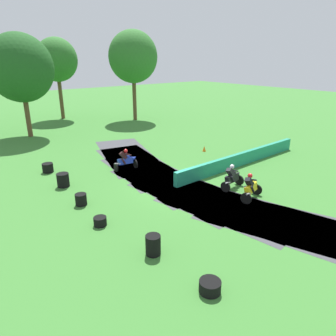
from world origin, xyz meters
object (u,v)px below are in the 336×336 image
at_px(tire_stack_far, 100,221).
at_px(tire_stack_mid_b, 81,199).
at_px(tire_stack_mid_a, 63,180).
at_px(motorcycle_chase_black, 233,177).
at_px(motorcycle_trailing_yellow, 251,187).
at_px(tire_stack_near, 48,168).
at_px(traffic_cone, 204,149).
at_px(tire_stack_extra_b, 210,286).
at_px(motorcycle_lead_blue, 126,160).
at_px(tire_stack_extra_a, 153,245).

bearing_deg(tire_stack_far, tire_stack_mid_b, 85.79).
bearing_deg(tire_stack_mid_a, motorcycle_chase_black, -39.46).
relative_size(motorcycle_chase_black, tire_stack_far, 2.89).
bearing_deg(tire_stack_mid_a, tire_stack_mid_b, -93.61).
xyz_separation_m(motorcycle_trailing_yellow, tire_stack_mid_a, (-7.25, 7.79, -0.25)).
xyz_separation_m(motorcycle_chase_black, tire_stack_mid_a, (-7.58, 6.24, -0.25)).
relative_size(motorcycle_chase_black, tire_stack_near, 2.41).
xyz_separation_m(motorcycle_chase_black, tire_stack_near, (-7.48, 9.20, -0.35)).
xyz_separation_m(tire_stack_mid_b, traffic_cone, (11.67, 2.88, -0.08)).
bearing_deg(motorcycle_chase_black, tire_stack_extra_b, -144.08).
distance_m(tire_stack_near, tire_stack_far, 8.35).
height_order(tire_stack_near, tire_stack_far, tire_stack_near).
distance_m(motorcycle_trailing_yellow, tire_stack_mid_b, 8.89).
distance_m(motorcycle_lead_blue, tire_stack_near, 5.12).
bearing_deg(motorcycle_trailing_yellow, tire_stack_mid_a, 132.93).
bearing_deg(motorcycle_chase_black, motorcycle_trailing_yellow, -102.01).
relative_size(motorcycle_chase_black, motorcycle_trailing_yellow, 1.00).
bearing_deg(tire_stack_extra_b, tire_stack_mid_a, 92.37).
bearing_deg(tire_stack_far, tire_stack_extra_a, -79.50).
xyz_separation_m(motorcycle_lead_blue, tire_stack_mid_b, (-4.61, -3.18, -0.35)).
height_order(motorcycle_lead_blue, tire_stack_mid_b, motorcycle_lead_blue).
distance_m(motorcycle_trailing_yellow, tire_stack_mid_a, 10.64).
relative_size(tire_stack_near, tire_stack_extra_b, 0.97).
xyz_separation_m(tire_stack_mid_b, tire_stack_far, (-0.18, -2.46, -0.10)).
distance_m(motorcycle_lead_blue, tire_stack_extra_a, 9.81).
xyz_separation_m(tire_stack_near, tire_stack_mid_b, (-0.28, -5.88, 0.00)).
distance_m(motorcycle_trailing_yellow, tire_stack_near, 12.92).
bearing_deg(motorcycle_chase_black, tire_stack_extra_a, -162.13).
bearing_deg(motorcycle_lead_blue, tire_stack_mid_b, -145.44).
height_order(motorcycle_trailing_yellow, tire_stack_mid_b, motorcycle_trailing_yellow).
relative_size(tire_stack_near, traffic_cone, 1.58).
distance_m(tire_stack_mid_a, tire_stack_far, 5.39).
height_order(tire_stack_far, traffic_cone, traffic_cone).
bearing_deg(tire_stack_extra_a, motorcycle_lead_blue, 64.67).
relative_size(motorcycle_lead_blue, tire_stack_extra_a, 2.14).
relative_size(motorcycle_trailing_yellow, tire_stack_near, 2.42).
height_order(motorcycle_lead_blue, motorcycle_trailing_yellow, motorcycle_trailing_yellow).
bearing_deg(motorcycle_lead_blue, tire_stack_far, -130.38).
height_order(tire_stack_mid_b, tire_stack_extra_a, tire_stack_extra_a).
bearing_deg(tire_stack_near, tire_stack_mid_a, -91.79).
bearing_deg(motorcycle_lead_blue, motorcycle_chase_black, -64.19).
relative_size(motorcycle_chase_black, traffic_cone, 3.81).
distance_m(tire_stack_extra_b, traffic_cone, 15.82).
distance_m(motorcycle_chase_black, tire_stack_mid_b, 8.45).
relative_size(tire_stack_mid_b, traffic_cone, 1.36).
bearing_deg(tire_stack_extra_b, motorcycle_trailing_yellow, 27.95).
bearing_deg(tire_stack_near, motorcycle_lead_blue, -31.88).
bearing_deg(tire_stack_mid_b, traffic_cone, 13.88).
bearing_deg(traffic_cone, tire_stack_extra_a, -142.70).
relative_size(tire_stack_mid_b, tire_stack_extra_a, 0.75).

